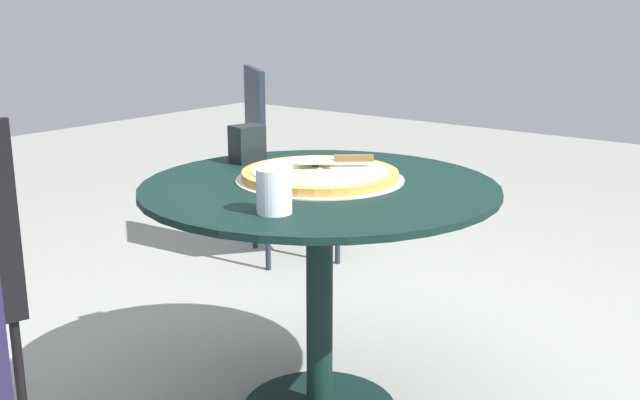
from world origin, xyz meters
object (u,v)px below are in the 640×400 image
at_px(pizza_on_tray, 320,175).
at_px(napkin_dispenser, 247,144).
at_px(drinking_cup, 274,191).
at_px(pizza_server, 336,159).
at_px(patio_chair_corner, 278,150).
at_px(patio_table, 319,240).

xyz_separation_m(pizza_on_tray, napkin_dispenser, (-0.32, 0.05, 0.04)).
xyz_separation_m(pizza_on_tray, drinking_cup, (0.12, -0.33, 0.04)).
bearing_deg(drinking_cup, pizza_server, 105.93).
height_order(pizza_on_tray, drinking_cup, drinking_cup).
bearing_deg(patio_chair_corner, drinking_cup, -49.32).
height_order(pizza_server, napkin_dispenser, napkin_dispenser).
bearing_deg(patio_table, napkin_dispenser, 165.31).
relative_size(pizza_server, drinking_cup, 1.84).
relative_size(pizza_server, patio_chair_corner, 0.22).
bearing_deg(drinking_cup, napkin_dispenser, 139.13).
distance_m(patio_table, pizza_on_tray, 0.18).
bearing_deg(pizza_server, patio_chair_corner, 137.94).
relative_size(drinking_cup, napkin_dispenser, 0.93).
xyz_separation_m(pizza_server, napkin_dispenser, (-0.33, -0.00, 0.01)).
height_order(patio_table, napkin_dispenser, napkin_dispenser).
xyz_separation_m(pizza_on_tray, patio_chair_corner, (-0.97, 0.95, -0.19)).
xyz_separation_m(pizza_on_tray, pizza_server, (0.01, 0.05, 0.04)).
xyz_separation_m(patio_table, pizza_on_tray, (-0.03, 0.04, 0.17)).
xyz_separation_m(pizza_server, patio_chair_corner, (-0.99, 0.89, -0.23)).
height_order(pizza_on_tray, napkin_dispenser, napkin_dispenser).
height_order(patio_table, pizza_on_tray, pizza_on_tray).
xyz_separation_m(pizza_server, drinking_cup, (0.11, -0.39, 0.00)).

